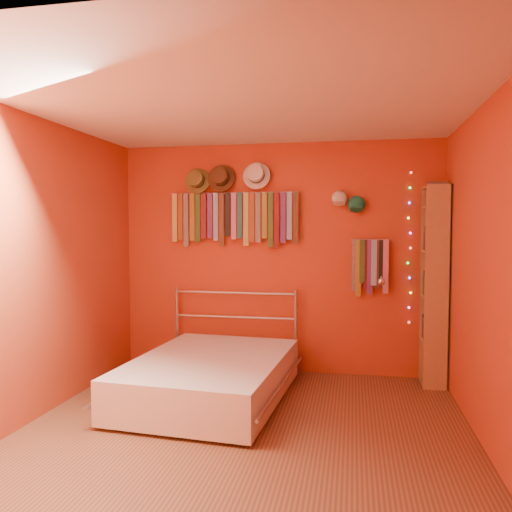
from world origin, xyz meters
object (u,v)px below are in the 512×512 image
Objects in this scene: bookshelf at (439,285)px; reading_lamp at (381,281)px; tie_rack at (234,216)px; bed at (211,376)px.

reading_lamp is at bearing -176.38° from bookshelf.
bookshelf is (2.13, -0.15, -0.69)m from tie_rack.
bed is (-1.56, -0.80, -0.83)m from reading_lamp.
tie_rack is 4.35× the size of reading_lamp.
reading_lamp is 0.17× the size of bookshelf.
reading_lamp is at bearing 31.44° from bed.
tie_rack is 1.72m from reading_lamp.
reading_lamp is at bearing -6.90° from tie_rack.
bookshelf is 1.03× the size of bed.
bookshelf reaches higher than bed.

